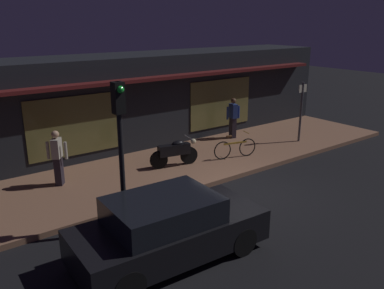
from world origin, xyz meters
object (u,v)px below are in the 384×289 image
parked_car_near (168,228)px  bicycle_parked (235,148)px  person_photographer (57,157)px  sign_post (301,108)px  person_bystander (233,117)px  motorcycle (175,152)px  traffic_light_pole (120,132)px

parked_car_near → bicycle_parked: bearing=34.7°
person_photographer → sign_post: size_ratio=0.70×
bicycle_parked → sign_post: (3.50, -0.03, 1.00)m
person_bystander → parked_car_near: bearing=-141.1°
bicycle_parked → person_bystander: person_bystander is taller
motorcycle → parked_car_near: parked_car_near is taller
motorcycle → traffic_light_pole: (-3.32, -2.70, 1.83)m
person_photographer → parked_car_near: size_ratio=0.40×
sign_post → parked_car_near: (-8.81, -3.65, -0.81)m
parked_car_near → sign_post: bearing=22.5°
motorcycle → bicycle_parked: size_ratio=1.05×
bicycle_parked → sign_post: sign_post is taller
person_bystander → sign_post: (1.81, -2.00, 0.48)m
bicycle_parked → parked_car_near: size_ratio=0.39×
motorcycle → traffic_light_pole: bearing=-140.9°
motorcycle → sign_post: sign_post is taller
person_photographer → sign_post: 9.47m
bicycle_parked → person_photographer: size_ratio=0.97×
person_bystander → parked_car_near: 9.00m
traffic_light_pole → motorcycle: bearing=39.1°
bicycle_parked → parked_car_near: (-5.32, -3.69, 0.20)m
person_bystander → parked_car_near: (-7.00, -5.65, -0.32)m
motorcycle → sign_post: bearing=-6.1°
traffic_light_pole → parked_car_near: traffic_light_pole is taller
motorcycle → parked_car_near: (-3.12, -4.26, 0.06)m
person_bystander → parked_car_near: size_ratio=0.40×
sign_post → parked_car_near: 9.58m
motorcycle → person_bystander: bearing=19.7°
motorcycle → parked_car_near: bearing=-126.2°
bicycle_parked → person_bystander: size_ratio=0.97×
sign_post → person_photographer: bearing=171.7°
sign_post → traffic_light_pole: (-9.01, -2.09, 0.97)m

